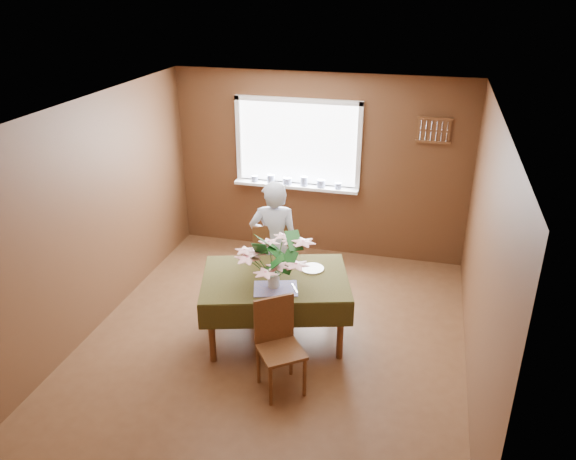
% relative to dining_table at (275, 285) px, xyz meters
% --- Properties ---
extents(floor, '(4.50, 4.50, 0.00)m').
position_rel_dining_table_xyz_m(floor, '(0.00, -0.03, -0.65)').
color(floor, '#57341D').
rests_on(floor, ground).
extents(ceiling, '(4.50, 4.50, 0.00)m').
position_rel_dining_table_xyz_m(ceiling, '(0.00, -0.03, 1.85)').
color(ceiling, white).
rests_on(ceiling, wall_back).
extents(wall_back, '(4.00, 0.00, 4.00)m').
position_rel_dining_table_xyz_m(wall_back, '(0.00, 2.22, 0.60)').
color(wall_back, brown).
rests_on(wall_back, floor).
extents(wall_front, '(4.00, 0.00, 4.00)m').
position_rel_dining_table_xyz_m(wall_front, '(0.00, -2.28, 0.60)').
color(wall_front, brown).
rests_on(wall_front, floor).
extents(wall_left, '(0.00, 4.50, 4.50)m').
position_rel_dining_table_xyz_m(wall_left, '(-2.00, -0.03, 0.60)').
color(wall_left, brown).
rests_on(wall_left, floor).
extents(wall_right, '(0.00, 4.50, 4.50)m').
position_rel_dining_table_xyz_m(wall_right, '(2.00, -0.03, 0.60)').
color(wall_right, brown).
rests_on(wall_right, floor).
extents(window_assembly, '(1.72, 0.20, 1.22)m').
position_rel_dining_table_xyz_m(window_assembly, '(-0.30, 2.17, 0.70)').
color(window_assembly, white).
rests_on(window_assembly, wall_back).
extents(spoon_rack, '(0.44, 0.05, 0.33)m').
position_rel_dining_table_xyz_m(spoon_rack, '(1.45, 2.19, 1.20)').
color(spoon_rack, brown).
rests_on(spoon_rack, wall_back).
extents(dining_table, '(1.75, 1.42, 0.74)m').
position_rel_dining_table_xyz_m(dining_table, '(0.00, 0.00, 0.00)').
color(dining_table, brown).
rests_on(dining_table, floor).
extents(chair_far, '(0.61, 0.61, 1.05)m').
position_rel_dining_table_xyz_m(chair_far, '(-0.26, 0.72, -0.08)').
color(chair_far, brown).
rests_on(chair_far, floor).
extents(chair_near, '(0.55, 0.55, 0.92)m').
position_rel_dining_table_xyz_m(chair_near, '(0.23, -0.75, -0.15)').
color(chair_near, brown).
rests_on(chair_near, floor).
extents(seated_woman, '(0.63, 0.48, 1.55)m').
position_rel_dining_table_xyz_m(seated_woman, '(-0.20, 0.67, 0.13)').
color(seated_woman, white).
rests_on(seated_woman, floor).
extents(flower_bouquet, '(0.61, 0.61, 0.52)m').
position_rel_dining_table_xyz_m(flower_bouquet, '(0.04, -0.19, 0.43)').
color(flower_bouquet, white).
rests_on(flower_bouquet, dining_table).
extents(side_plate, '(0.26, 0.26, 0.01)m').
position_rel_dining_table_xyz_m(side_plate, '(0.34, 0.27, 0.10)').
color(side_plate, white).
rests_on(side_plate, dining_table).
extents(table_knife, '(0.11, 0.18, 0.00)m').
position_rel_dining_table_xyz_m(table_knife, '(0.25, -0.18, 0.10)').
color(table_knife, silver).
rests_on(table_knife, dining_table).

